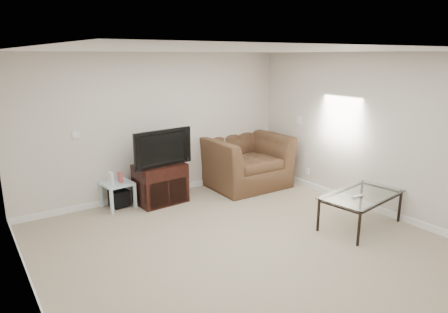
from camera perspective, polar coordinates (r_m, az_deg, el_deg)
floor at (r=5.40m, az=2.83°, el=-12.70°), size 5.00×5.00×0.00m
ceiling at (r=4.81m, az=3.20°, el=14.88°), size 5.00×5.00×0.00m
wall_back at (r=7.07m, az=-9.33°, el=4.34°), size 5.00×0.02×2.50m
wall_left at (r=4.03m, az=-26.73°, el=-4.58°), size 0.02×5.00×2.50m
wall_right at (r=6.74m, az=20.25°, el=3.16°), size 0.02×5.00×2.50m
plate_back at (r=6.61m, az=-20.36°, el=2.94°), size 0.12×0.02×0.12m
plate_right_switch at (r=7.75m, az=10.60°, el=5.15°), size 0.02×0.09×0.13m
plate_right_outlet at (r=7.75m, az=11.84°, el=-2.11°), size 0.02×0.08×0.12m
tv_stand at (r=6.86m, az=-9.08°, el=-3.83°), size 0.84×0.61×0.67m
dvd_player at (r=6.76m, az=-8.97°, el=-2.12°), size 0.49×0.36×0.07m
television at (r=6.67m, az=-9.15°, el=1.35°), size 1.00×0.31×0.61m
side_table at (r=6.82m, az=-14.91°, el=-5.33°), size 0.49×0.49×0.43m
subwoofer at (r=6.86m, az=-14.74°, el=-5.74°), size 0.30×0.30×0.27m
game_console at (r=6.66m, az=-15.86°, el=-3.01°), size 0.06×0.15×0.20m
game_case at (r=6.73m, az=-14.60°, el=-2.87°), size 0.05×0.13×0.17m
recliner at (r=7.60m, az=3.00°, el=0.58°), size 1.50×0.99×1.30m
coffee_table at (r=6.21m, az=18.88°, el=-7.26°), size 1.36×0.89×0.50m
remote at (r=5.98m, az=18.57°, el=-5.41°), size 0.20×0.06×0.02m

